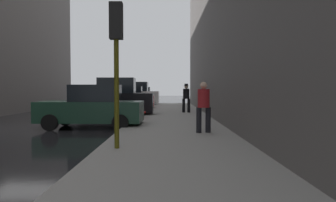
# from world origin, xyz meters

# --- Properties ---
(ground_plane) EXTENTS (120.00, 120.00, 0.00)m
(ground_plane) POSITION_xyz_m (0.00, 0.00, 0.00)
(ground_plane) COLOR black
(sidewalk) EXTENTS (4.00, 40.00, 0.15)m
(sidewalk) POSITION_xyz_m (6.00, 0.00, 0.07)
(sidewalk) COLOR gray
(sidewalk) RESTS_ON ground_plane
(parked_dark_green_sedan) EXTENTS (4.24, 2.14, 1.79)m
(parked_dark_green_sedan) POSITION_xyz_m (2.65, 0.55, 0.85)
(parked_dark_green_sedan) COLOR #193828
(parked_dark_green_sedan) RESTS_ON ground_plane
(parked_black_suv) EXTENTS (4.63, 2.12, 2.25)m
(parked_black_suv) POSITION_xyz_m (2.65, 6.15, 1.03)
(parked_black_suv) COLOR black
(parked_black_suv) RESTS_ON ground_plane
(parked_red_hatchback) EXTENTS (4.24, 2.13, 1.79)m
(parked_red_hatchback) POSITION_xyz_m (2.65, 12.35, 0.85)
(parked_red_hatchback) COLOR #B2191E
(parked_red_hatchback) RESTS_ON ground_plane
(parked_white_van) EXTENTS (4.63, 2.13, 2.25)m
(parked_white_van) POSITION_xyz_m (2.65, 18.26, 1.03)
(parked_white_van) COLOR silver
(parked_white_van) RESTS_ON ground_plane
(parked_silver_sedan) EXTENTS (4.22, 2.10, 1.79)m
(parked_silver_sedan) POSITION_xyz_m (2.65, 23.86, 0.85)
(parked_silver_sedan) COLOR #B7BABF
(parked_silver_sedan) RESTS_ON ground_plane
(fire_hydrant) EXTENTS (0.42, 0.22, 0.70)m
(fire_hydrant) POSITION_xyz_m (4.45, 3.42, 0.50)
(fire_hydrant) COLOR red
(fire_hydrant) RESTS_ON sidewalk
(traffic_light) EXTENTS (0.32, 0.32, 3.60)m
(traffic_light) POSITION_xyz_m (4.50, -4.80, 2.76)
(traffic_light) COLOR #514C0F
(traffic_light) RESTS_ON sidewalk
(pedestrian_with_fedora) EXTENTS (0.53, 0.48, 1.78)m
(pedestrian_with_fedora) POSITION_xyz_m (6.91, 7.34, 1.14)
(pedestrian_with_fedora) COLOR black
(pedestrian_with_fedora) RESTS_ON sidewalk
(pedestrian_in_red_jacket) EXTENTS (0.52, 0.46, 1.71)m
(pedestrian_in_red_jacket) POSITION_xyz_m (6.97, -1.96, 1.10)
(pedestrian_in_red_jacket) COLOR black
(pedestrian_in_red_jacket) RESTS_ON sidewalk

